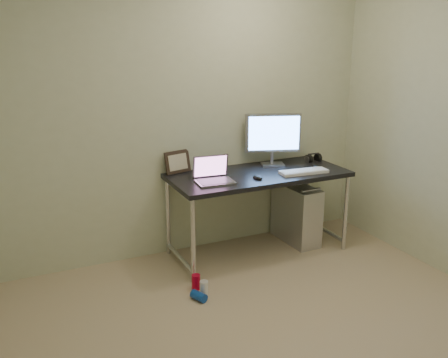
# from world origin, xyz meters

# --- Properties ---
(floor) EXTENTS (3.50, 3.50, 0.00)m
(floor) POSITION_xyz_m (0.00, 0.00, 0.00)
(floor) COLOR tan
(floor) RESTS_ON ground
(wall_back) EXTENTS (3.50, 0.02, 2.50)m
(wall_back) POSITION_xyz_m (0.00, 1.75, 1.25)
(wall_back) COLOR beige
(wall_back) RESTS_ON ground
(desk) EXTENTS (1.58, 0.69, 0.75)m
(desk) POSITION_xyz_m (0.53, 1.41, 0.67)
(desk) COLOR black
(desk) RESTS_ON ground
(tower_computer) EXTENTS (0.25, 0.54, 0.59)m
(tower_computer) POSITION_xyz_m (0.99, 1.46, 0.28)
(tower_computer) COLOR silver
(tower_computer) RESTS_ON ground
(cable_a) EXTENTS (0.01, 0.16, 0.69)m
(cable_a) POSITION_xyz_m (0.94, 1.70, 0.40)
(cable_a) COLOR black
(cable_a) RESTS_ON ground
(cable_b) EXTENTS (0.02, 0.11, 0.71)m
(cable_b) POSITION_xyz_m (1.03, 1.68, 0.38)
(cable_b) COLOR black
(cable_b) RESTS_ON ground
(can_red) EXTENTS (0.08, 0.08, 0.12)m
(can_red) POSITION_xyz_m (-0.24, 0.99, 0.06)
(can_red) COLOR #B90625
(can_red) RESTS_ON ground
(can_white) EXTENTS (0.09, 0.09, 0.12)m
(can_white) POSITION_xyz_m (-0.22, 0.87, 0.06)
(can_white) COLOR silver
(can_white) RESTS_ON ground
(can_blue) EXTENTS (0.11, 0.14, 0.07)m
(can_blue) POSITION_xyz_m (-0.29, 0.82, 0.03)
(can_blue) COLOR #1142A5
(can_blue) RESTS_ON ground
(laptop) EXTENTS (0.33, 0.28, 0.21)m
(laptop) POSITION_xyz_m (0.07, 1.33, 0.80)
(laptop) COLOR #A4A4AB
(laptop) RESTS_ON desk
(monitor) EXTENTS (0.50, 0.21, 0.48)m
(monitor) POSITION_xyz_m (0.78, 1.58, 1.03)
(monitor) COLOR #A4A4AB
(monitor) RESTS_ON desk
(keyboard) EXTENTS (0.44, 0.18, 0.03)m
(keyboard) POSITION_xyz_m (0.89, 1.23, 0.76)
(keyboard) COLOR white
(keyboard) RESTS_ON desk
(mouse_right) EXTENTS (0.10, 0.14, 0.04)m
(mouse_right) POSITION_xyz_m (1.10, 1.31, 0.77)
(mouse_right) COLOR black
(mouse_right) RESTS_ON desk
(mouse_left) EXTENTS (0.08, 0.11, 0.04)m
(mouse_left) POSITION_xyz_m (0.44, 1.25, 0.77)
(mouse_left) COLOR black
(mouse_left) RESTS_ON desk
(headphones) EXTENTS (0.14, 0.09, 0.10)m
(headphones) POSITION_xyz_m (1.21, 1.54, 0.78)
(headphones) COLOR black
(headphones) RESTS_ON desk
(picture_frame) EXTENTS (0.26, 0.13, 0.20)m
(picture_frame) POSITION_xyz_m (-0.11, 1.71, 0.85)
(picture_frame) COLOR black
(picture_frame) RESTS_ON desk
(webcam) EXTENTS (0.04, 0.03, 0.11)m
(webcam) POSITION_xyz_m (0.12, 1.67, 0.83)
(webcam) COLOR silver
(webcam) RESTS_ON desk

